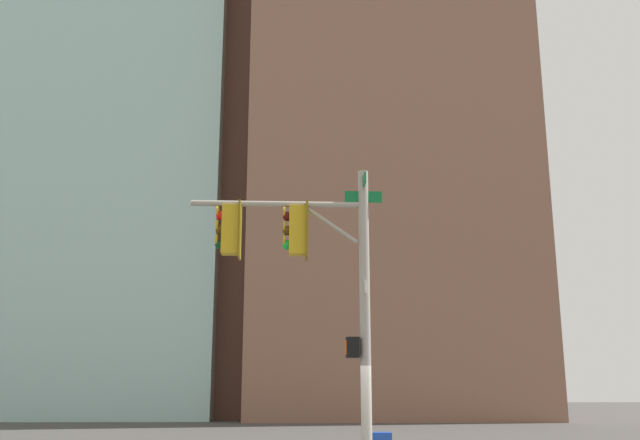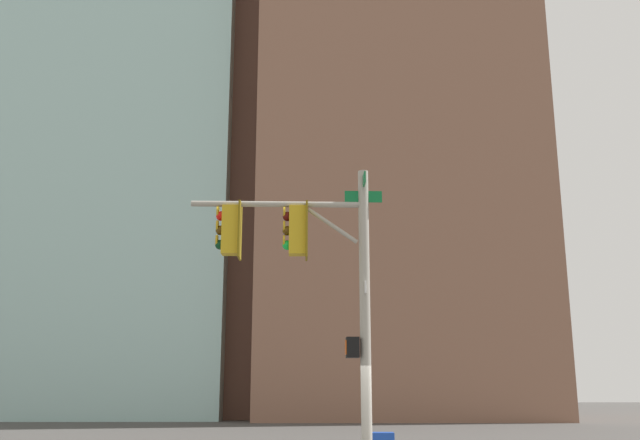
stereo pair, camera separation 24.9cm
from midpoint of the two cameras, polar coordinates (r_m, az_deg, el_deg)
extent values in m
cylinder|color=#9E998C|center=(14.20, 4.18, -8.65)|extent=(0.21, 0.21, 6.49)
cylinder|color=#9E998C|center=(14.56, -2.95, 1.28)|extent=(0.18, 3.55, 0.12)
cylinder|color=#9E998C|center=(14.47, 1.53, -0.47)|extent=(0.10, 1.04, 0.75)
cube|color=#0F6B33|center=(14.75, 3.99, 3.01)|extent=(0.90, 0.05, 0.24)
cube|color=#0F6B33|center=(14.67, 4.00, 1.89)|extent=(0.04, 0.78, 0.24)
cube|color=white|center=(14.29, 4.13, -5.51)|extent=(0.45, 0.04, 0.24)
cube|color=gold|center=(14.42, -1.35, -0.88)|extent=(0.35, 0.35, 1.00)
cube|color=#775E0F|center=(14.43, -0.59, -0.88)|extent=(0.54, 0.05, 1.16)
sphere|color=#470A07|center=(14.49, -2.15, 0.28)|extent=(0.20, 0.20, 0.20)
cylinder|color=gold|center=(14.51, -2.40, 0.63)|extent=(0.23, 0.04, 0.23)
sphere|color=#4C330A|center=(14.42, -2.16, -0.87)|extent=(0.20, 0.20, 0.20)
cylinder|color=gold|center=(14.44, -2.42, -0.52)|extent=(0.23, 0.04, 0.23)
sphere|color=green|center=(14.36, -2.17, -2.04)|extent=(0.20, 0.20, 0.20)
cylinder|color=gold|center=(14.38, -2.43, -1.69)|extent=(0.23, 0.04, 0.23)
cube|color=gold|center=(14.48, -6.75, -0.84)|extent=(0.35, 0.35, 1.00)
cube|color=#775E0F|center=(14.46, -6.00, -0.84)|extent=(0.54, 0.05, 1.16)
sphere|color=red|center=(14.57, -7.52, 0.32)|extent=(0.20, 0.20, 0.20)
cylinder|color=gold|center=(14.60, -7.76, 0.66)|extent=(0.23, 0.04, 0.23)
sphere|color=#4C330A|center=(14.50, -7.56, -0.83)|extent=(0.20, 0.20, 0.20)
cylinder|color=gold|center=(14.53, -7.80, -0.48)|extent=(0.23, 0.04, 0.23)
sphere|color=#0A3819|center=(14.44, -7.59, -1.99)|extent=(0.20, 0.20, 0.20)
cylinder|color=gold|center=(14.46, -7.84, -1.64)|extent=(0.23, 0.04, 0.23)
cube|color=black|center=(14.15, 3.16, -10.24)|extent=(0.36, 0.26, 0.40)
cube|color=#EA5914|center=(14.14, 2.61, -10.25)|extent=(0.25, 0.02, 0.28)
cube|color=#845B47|center=(61.11, 5.68, 13.61)|extent=(18.07, 20.34, 59.62)
cube|color=brown|center=(60.26, -8.62, 2.37)|extent=(16.74, 19.20, 36.70)
cube|color=#9EC6C1|center=(68.45, -18.92, 11.92)|extent=(23.29, 30.46, 61.15)
camera|label=1|loc=(0.12, -89.51, -0.12)|focal=39.62mm
camera|label=2|loc=(0.12, 90.49, 0.12)|focal=39.62mm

